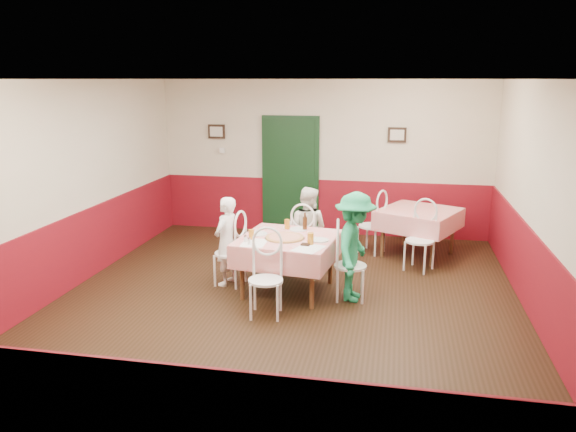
% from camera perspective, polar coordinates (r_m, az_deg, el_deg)
% --- Properties ---
extents(floor, '(7.00, 7.00, 0.00)m').
position_cam_1_polar(floor, '(7.28, -0.26, -8.87)').
color(floor, black).
rests_on(floor, ground).
extents(ceiling, '(7.00, 7.00, 0.00)m').
position_cam_1_polar(ceiling, '(6.72, -0.28, 13.74)').
color(ceiling, white).
rests_on(ceiling, back_wall).
extents(back_wall, '(6.00, 0.10, 2.80)m').
position_cam_1_polar(back_wall, '(10.27, 3.61, 5.89)').
color(back_wall, beige).
rests_on(back_wall, ground).
extents(front_wall, '(6.00, 0.10, 2.80)m').
position_cam_1_polar(front_wall, '(3.64, -11.35, -9.16)').
color(front_wall, beige).
rests_on(front_wall, ground).
extents(left_wall, '(0.10, 7.00, 2.80)m').
position_cam_1_polar(left_wall, '(8.01, -21.84, 2.69)').
color(left_wall, beige).
rests_on(left_wall, ground).
extents(right_wall, '(0.10, 7.00, 2.80)m').
position_cam_1_polar(right_wall, '(6.94, 24.80, 0.82)').
color(right_wall, beige).
rests_on(right_wall, ground).
extents(wainscot_back, '(6.00, 0.03, 1.00)m').
position_cam_1_polar(wainscot_back, '(10.42, 3.52, 0.97)').
color(wainscot_back, maroon).
rests_on(wainscot_back, ground).
extents(wainscot_front, '(6.00, 0.03, 1.00)m').
position_cam_1_polar(wainscot_front, '(4.09, -10.63, -20.79)').
color(wainscot_front, maroon).
rests_on(wainscot_front, ground).
extents(wainscot_left, '(0.03, 7.00, 1.00)m').
position_cam_1_polar(wainscot_left, '(8.21, -21.19, -3.49)').
color(wainscot_left, maroon).
rests_on(wainscot_left, ground).
extents(wainscot_right, '(0.03, 7.00, 1.00)m').
position_cam_1_polar(wainscot_right, '(7.17, 23.96, -6.19)').
color(wainscot_right, maroon).
rests_on(wainscot_right, ground).
extents(door, '(0.96, 0.06, 2.10)m').
position_cam_1_polar(door, '(10.37, 0.25, 4.04)').
color(door, black).
rests_on(door, ground).
extents(picture_left, '(0.32, 0.03, 0.26)m').
position_cam_1_polar(picture_left, '(10.62, -7.27, 8.51)').
color(picture_left, black).
rests_on(picture_left, back_wall).
extents(picture_right, '(0.32, 0.03, 0.26)m').
position_cam_1_polar(picture_right, '(10.08, 11.02, 8.10)').
color(picture_right, black).
rests_on(picture_right, back_wall).
extents(thermostat, '(0.10, 0.03, 0.10)m').
position_cam_1_polar(thermostat, '(10.63, -6.70, 6.63)').
color(thermostat, white).
rests_on(thermostat, back_wall).
extents(main_table, '(1.36, 1.36, 0.77)m').
position_cam_1_polar(main_table, '(7.55, 0.00, -4.98)').
color(main_table, red).
rests_on(main_table, ground).
extents(second_table, '(1.49, 1.49, 0.77)m').
position_cam_1_polar(second_table, '(9.34, 13.07, -1.67)').
color(second_table, red).
rests_on(second_table, ground).
extents(chair_left, '(0.48, 0.48, 0.90)m').
position_cam_1_polar(chair_left, '(7.83, -5.93, -3.80)').
color(chair_left, white).
rests_on(chair_left, ground).
extents(chair_right, '(0.46, 0.46, 0.90)m').
position_cam_1_polar(chair_right, '(7.32, 6.35, -5.07)').
color(chair_right, white).
rests_on(chair_right, ground).
extents(chair_far, '(0.47, 0.47, 0.90)m').
position_cam_1_polar(chair_far, '(8.30, 1.85, -2.70)').
color(chair_far, white).
rests_on(chair_far, ground).
extents(chair_near, '(0.46, 0.46, 0.90)m').
position_cam_1_polar(chair_near, '(6.77, -2.28, -6.57)').
color(chair_near, white).
rests_on(chair_near, ground).
extents(chair_second_a, '(0.56, 0.56, 0.90)m').
position_cam_1_polar(chair_second_a, '(9.32, 8.48, -1.01)').
color(chair_second_a, white).
rests_on(chair_second_a, ground).
extents(chair_second_b, '(0.56, 0.56, 0.90)m').
position_cam_1_polar(chair_second_b, '(8.60, 13.23, -2.49)').
color(chair_second_b, white).
rests_on(chair_second_b, ground).
extents(pizza, '(0.56, 0.56, 0.03)m').
position_cam_1_polar(pizza, '(7.38, -0.34, -2.17)').
color(pizza, '#B74723').
rests_on(pizza, main_table).
extents(plate_left, '(0.28, 0.28, 0.01)m').
position_cam_1_polar(plate_left, '(7.58, -3.05, -1.83)').
color(plate_left, white).
rests_on(plate_left, main_table).
extents(plate_right, '(0.28, 0.28, 0.01)m').
position_cam_1_polar(plate_right, '(7.30, 3.18, -2.44)').
color(plate_right, white).
rests_on(plate_right, main_table).
extents(plate_far, '(0.28, 0.28, 0.01)m').
position_cam_1_polar(plate_far, '(7.80, 1.07, -1.36)').
color(plate_far, white).
rests_on(plate_far, main_table).
extents(glass_a, '(0.08, 0.08, 0.13)m').
position_cam_1_polar(glass_a, '(7.34, -3.75, -1.89)').
color(glass_a, '#BF7219').
rests_on(glass_a, main_table).
extents(glass_b, '(0.09, 0.09, 0.15)m').
position_cam_1_polar(glass_b, '(7.11, 2.30, -2.32)').
color(glass_b, '#BF7219').
rests_on(glass_b, main_table).
extents(glass_c, '(0.08, 0.08, 0.13)m').
position_cam_1_polar(glass_c, '(7.83, -0.08, -0.84)').
color(glass_c, '#BF7219').
rests_on(glass_c, main_table).
extents(beer_bottle, '(0.07, 0.07, 0.23)m').
position_cam_1_polar(beer_bottle, '(7.75, 1.73, -0.64)').
color(beer_bottle, '#381C0A').
rests_on(beer_bottle, main_table).
extents(shaker_a, '(0.04, 0.04, 0.09)m').
position_cam_1_polar(shaker_a, '(7.22, -4.35, -2.33)').
color(shaker_a, silver).
rests_on(shaker_a, main_table).
extents(shaker_b, '(0.04, 0.04, 0.09)m').
position_cam_1_polar(shaker_b, '(7.12, -3.98, -2.56)').
color(shaker_b, silver).
rests_on(shaker_b, main_table).
extents(shaker_c, '(0.04, 0.04, 0.09)m').
position_cam_1_polar(shaker_c, '(7.23, -4.33, -2.31)').
color(shaker_c, '#B23319').
rests_on(shaker_c, main_table).
extents(menu_left, '(0.31, 0.40, 0.00)m').
position_cam_1_polar(menu_left, '(7.19, -3.47, -2.74)').
color(menu_left, white).
rests_on(menu_left, main_table).
extents(menu_right, '(0.42, 0.48, 0.00)m').
position_cam_1_polar(menu_right, '(6.96, 2.12, -3.31)').
color(menu_right, white).
rests_on(menu_right, main_table).
extents(wallet, '(0.12, 0.10, 0.02)m').
position_cam_1_polar(wallet, '(7.08, 1.80, -2.91)').
color(wallet, black).
rests_on(wallet, main_table).
extents(diner_left, '(0.40, 0.51, 1.25)m').
position_cam_1_polar(diner_left, '(7.80, -6.30, -2.56)').
color(diner_left, gray).
rests_on(diner_left, ground).
extents(diner_far, '(0.71, 0.61, 1.28)m').
position_cam_1_polar(diner_far, '(8.30, 1.96, -1.36)').
color(diner_far, gray).
rests_on(diner_far, ground).
extents(diner_right, '(0.62, 0.97, 1.42)m').
position_cam_1_polar(diner_right, '(7.23, 6.79, -3.14)').
color(diner_right, gray).
rests_on(diner_right, ground).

